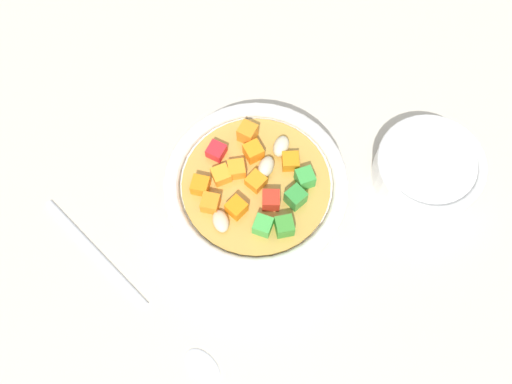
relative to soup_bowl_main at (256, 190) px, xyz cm
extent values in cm
cube|color=#BAB2A0|center=(0.00, 0.00, -3.84)|extent=(140.00, 140.00, 2.00)
cylinder|color=white|center=(0.00, 0.00, -0.84)|extent=(16.79, 16.79, 4.00)
torus|color=white|center=(0.00, 0.00, 1.60)|extent=(17.24, 17.24, 1.46)
cylinder|color=#B68C3B|center=(0.00, 0.00, 1.36)|extent=(13.90, 13.90, 0.40)
ellipsoid|color=#C7B594|center=(0.51, 4.96, 2.03)|extent=(2.57, 2.47, 0.94)
cube|color=orange|center=(2.21, 4.13, 2.29)|extent=(2.01, 2.01, 1.47)
cube|color=orange|center=(-1.57, -3.46, 2.20)|extent=(2.17, 2.17, 1.28)
cube|color=orange|center=(3.99, 3.21, 2.25)|extent=(2.00, 2.00, 1.38)
cube|color=#2F8A33|center=(-3.94, -0.54, 2.48)|extent=(1.90, 1.90, 1.83)
ellipsoid|color=beige|center=(0.24, -4.27, 2.24)|extent=(1.86, 2.44, 1.36)
cube|color=orange|center=(-0.09, 0.30, 2.14)|extent=(1.75, 1.75, 1.15)
cube|color=orange|center=(-0.23, 3.19, 2.28)|extent=(1.79, 1.79, 1.45)
cube|color=green|center=(-2.93, 3.31, 2.31)|extent=(1.88, 1.88, 1.51)
cube|color=green|center=(-3.63, -2.64, 2.42)|extent=(2.18, 2.18, 1.71)
cube|color=orange|center=(3.04, 1.27, 2.17)|extent=(2.16, 2.16, 1.22)
cube|color=orange|center=(3.36, -3.61, 2.49)|extent=(1.71, 1.71, 1.86)
cube|color=red|center=(4.84, -0.53, 2.13)|extent=(1.72, 1.72, 1.14)
cube|color=orange|center=(2.17, -0.42, 2.20)|extent=(2.20, 2.20, 1.28)
cube|color=#38882B|center=(-4.57, 2.34, 2.42)|extent=(2.20, 2.20, 1.72)
ellipsoid|color=beige|center=(-0.22, -1.69, 2.25)|extent=(1.85, 2.43, 1.38)
cube|color=red|center=(-2.21, 0.90, 2.38)|extent=(2.15, 2.15, 1.64)
cube|color=orange|center=(1.84, -2.33, 2.34)|extent=(2.11, 2.11, 1.55)
cylinder|color=silver|center=(9.93, 13.00, -2.46)|extent=(14.52, 3.56, 0.77)
ellipsoid|color=silver|center=(-4.82, 15.89, -2.43)|extent=(4.25, 2.99, 0.81)
cylinder|color=white|center=(-12.69, -11.64, -1.30)|extent=(10.52, 10.52, 3.09)
torus|color=white|center=(-12.69, -11.64, 0.46)|extent=(10.62, 10.62, 0.84)
camera|label=1|loc=(-11.69, 17.63, 50.46)|focal=40.26mm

